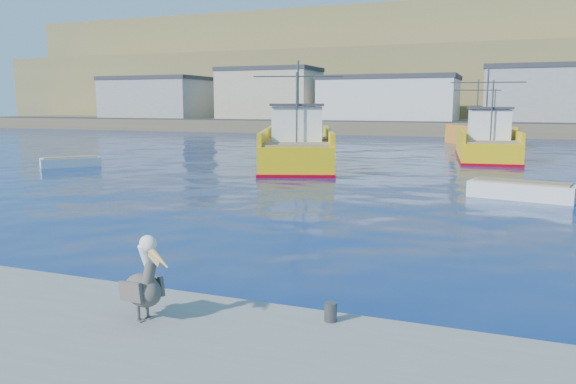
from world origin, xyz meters
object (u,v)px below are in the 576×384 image
object	(u,v)px
trawler_yellow_b	(486,145)
skiff_left	(71,163)
pelican	(144,284)
boat_orange	(481,134)
skiff_mid	(521,192)
trawler_yellow_a	(298,148)

from	to	relation	value
trawler_yellow_b	skiff_left	bearing A→B (deg)	-148.72
trawler_yellow_b	pelican	world-z (taller)	trawler_yellow_b
skiff_left	pelican	distance (m)	28.64
boat_orange	skiff_mid	xyz separation A→B (m)	(2.91, -30.96, -0.77)
pelican	trawler_yellow_a	bearing A→B (deg)	105.16
skiff_left	skiff_mid	size ratio (longest dim) A/B	0.79
pelican	trawler_yellow_b	bearing A→B (deg)	83.71
trawler_yellow_b	skiff_left	size ratio (longest dim) A/B	3.28
trawler_yellow_b	skiff_mid	distance (m)	17.39
skiff_mid	skiff_left	bearing A→B (deg)	173.94
trawler_yellow_b	skiff_mid	size ratio (longest dim) A/B	2.61
trawler_yellow_a	skiff_mid	distance (m)	15.35
trawler_yellow_a	skiff_mid	world-z (taller)	trawler_yellow_a
boat_orange	trawler_yellow_b	bearing A→B (deg)	-86.21
skiff_mid	pelican	distance (m)	18.65
boat_orange	pelican	size ratio (longest dim) A/B	6.74
boat_orange	trawler_yellow_a	bearing A→B (deg)	-113.77
trawler_yellow_a	trawler_yellow_b	size ratio (longest dim) A/B	1.18
trawler_yellow_b	boat_orange	xyz separation A→B (m)	(-0.91, 13.69, 0.04)
boat_orange	skiff_mid	size ratio (longest dim) A/B	2.17
skiff_mid	trawler_yellow_a	bearing A→B (deg)	147.23
skiff_left	pelican	size ratio (longest dim) A/B	2.47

